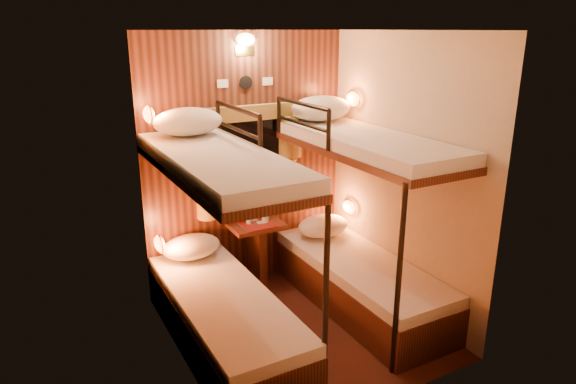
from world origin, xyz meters
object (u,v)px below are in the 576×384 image
table (257,247)px  bottle_left (249,215)px  bunk_left (223,282)px  bottle_right (265,212)px  bunk_right (361,249)px

table → bottle_left: 0.33m
table → bunk_left: bearing=-129.7°
bunk_left → bottle_right: bunk_left is taller
bottle_left → bottle_right: size_ratio=0.91×
table → bunk_right: bearing=-50.3°
bunk_left → table: (0.65, 0.78, -0.14)m
table → bottle_right: bottle_right is taller
bottle_left → bottle_right: bottle_right is taller
bunk_left → bottle_right: 1.10m
bottle_left → table: bearing=-28.7°
table → bottle_right: bearing=2.4°
bottle_left → bunk_left: bearing=-125.9°
bunk_left → table: 1.02m
bunk_right → table: bunk_right is taller
bunk_left → bottle_right: bearing=46.5°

